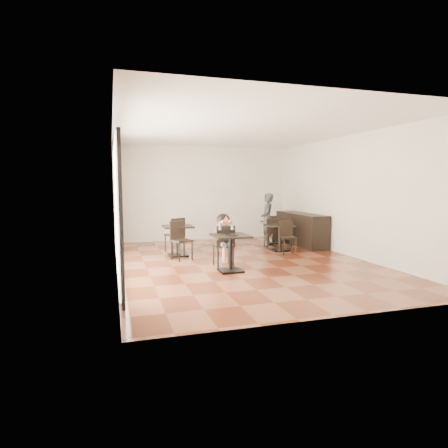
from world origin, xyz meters
name	(u,v)px	position (x,y,z in m)	size (l,w,h in m)	color
floor	(243,262)	(0.00, 0.00, 0.00)	(6.00, 8.00, 0.01)	brown
ceiling	(244,130)	(0.00, 0.00, 3.20)	(6.00, 8.00, 0.01)	white
wall_back	(204,193)	(0.00, 4.00, 1.60)	(6.00, 0.01, 3.20)	beige
wall_front	(341,207)	(0.00, -4.00, 1.60)	(6.00, 0.01, 3.20)	beige
wall_left	(115,199)	(-3.00, 0.00, 1.60)	(0.01, 8.00, 3.20)	beige
wall_right	(350,196)	(3.00, 0.00, 1.60)	(0.01, 8.00, 3.20)	beige
storefront_window	(117,209)	(-2.97, -0.50, 1.40)	(0.04, 4.50, 2.60)	white
child_table	(231,253)	(-0.60, -0.83, 0.41)	(0.77, 0.77, 0.81)	black
child_chair	(223,246)	(-0.60, -0.28, 0.49)	(0.44, 0.44, 0.98)	black
child	(223,240)	(-0.60, -0.28, 0.61)	(0.44, 0.61, 1.23)	gray
plate	(232,235)	(-0.60, -0.93, 0.82)	(0.27, 0.27, 0.02)	black
pizza_slice	(226,222)	(-0.60, -0.47, 1.06)	(0.29, 0.22, 0.07)	tan
adult_patron	(267,219)	(1.60, 2.25, 0.82)	(0.60, 0.39, 1.64)	#37373C
cafe_table_mid	(279,238)	(1.53, 1.22, 0.37)	(0.71, 0.71, 0.75)	black
cafe_table_left	(178,241)	(-1.40, 1.28, 0.41)	(0.77, 0.77, 0.82)	black
cafe_table_back	(274,232)	(1.96, 2.55, 0.36)	(0.68, 0.68, 0.72)	black
chair_mid_a	(271,233)	(1.53, 1.77, 0.45)	(0.40, 0.40, 0.90)	black
chair_mid_b	(288,238)	(1.53, 0.67, 0.45)	(0.40, 0.40, 0.90)	black
chair_left_a	(175,235)	(-1.40, 1.83, 0.49)	(0.44, 0.44, 0.98)	black
chair_left_b	(182,241)	(-1.40, 0.73, 0.49)	(0.44, 0.44, 0.98)	black
chair_back_a	(271,228)	(2.11, 3.10, 0.43)	(0.39, 0.39, 0.86)	black
chair_back_b	(285,232)	(2.11, 2.00, 0.43)	(0.39, 0.39, 0.86)	black
service_counter	(301,229)	(2.65, 2.00, 0.50)	(0.60, 2.40, 1.00)	black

